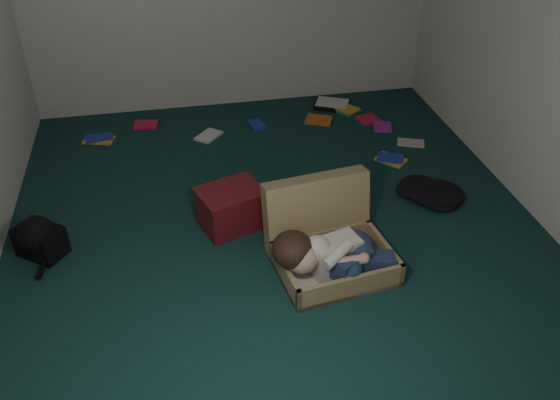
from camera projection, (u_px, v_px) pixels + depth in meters
name	position (u px, v px, depth m)	size (l,w,h in m)	color
floor	(276.00, 227.00, 4.52)	(4.50, 4.50, 0.00)	#123431
wall_front	(405.00, 315.00, 1.97)	(4.50, 4.50, 0.00)	silver
wall_right	(558.00, 43.00, 4.11)	(4.50, 4.50, 0.00)	silver
suitcase	(327.00, 241.00, 4.11)	(0.86, 0.84, 0.56)	#998354
person	(331.00, 254.00, 3.92)	(0.85, 0.41, 0.35)	beige
maroon_bin	(231.00, 208.00, 4.45)	(0.55, 0.49, 0.32)	maroon
backpack	(40.00, 240.00, 4.19)	(0.40, 0.32, 0.24)	black
clothing_pile	(441.00, 193.00, 4.78)	(0.43, 0.35, 0.14)	black
paper_tray	(332.00, 104.00, 6.24)	(0.45, 0.40, 0.05)	black
book_scatter	(293.00, 130.00, 5.80)	(3.10, 1.39, 0.02)	gold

